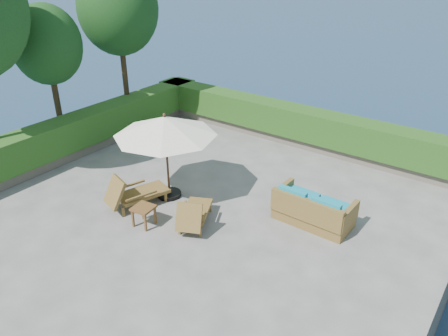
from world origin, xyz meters
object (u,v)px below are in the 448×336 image
Objects in this scene: side_table at (144,210)px; patio_umbrella at (165,127)px; lounge_left at (134,193)px; wicker_loveseat at (312,211)px; lounge_right at (194,213)px.

patio_umbrella is at bearing 108.30° from side_table.
lounge_left is 3.26× the size of side_table.
lounge_left is 1.00m from side_table.
side_table is at bearing -11.79° from lounge_left.
lounge_left is 0.92× the size of wicker_loveseat.
side_table is 4.26m from wicker_loveseat.
lounge_right is 3.00m from wicker_loveseat.
wicker_loveseat is at bearing 37.30° from side_table.
lounge_left reaches higher than lounge_right.
wicker_loveseat reaches higher than lounge_right.
side_table is at bearing -71.70° from patio_umbrella.
side_table is 0.28× the size of wicker_loveseat.
patio_umbrella is at bearing -162.55° from wicker_loveseat.
side_table is at bearing -141.56° from wicker_loveseat.
lounge_right is (1.52, -0.73, -1.73)m from patio_umbrella.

